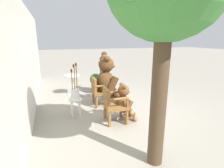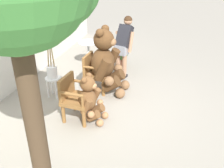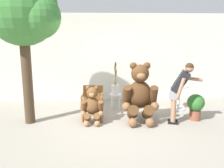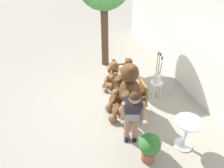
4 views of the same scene
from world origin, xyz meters
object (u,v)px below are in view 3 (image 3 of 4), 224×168
Objects in this scene: person_visitor at (180,88)px; patio_tree at (25,13)px; brush_bucket at (115,88)px; teddy_bear_large at (140,93)px; teddy_bear_small at (92,105)px; white_stool at (115,97)px; wooden_chair_right at (138,101)px; wooden_chair_left at (93,102)px; potted_plant at (196,105)px; round_side_table at (179,94)px.

person_visitor is 4.03m from patio_tree.
teddy_bear_large is at bearing -63.41° from brush_bucket.
white_stool is at bearing 58.84° from teddy_bear_small.
person_visitor is 2.00m from white_stool.
brush_bucket is (-0.53, 0.79, 0.18)m from wooden_chair_right.
person_visitor is (2.12, -0.45, 0.44)m from wooden_chair_left.
teddy_bear_small is (-0.01, -0.29, -0.00)m from wooden_chair_left.
patio_tree reaches higher than teddy_bear_large.
person_visitor reaches higher than teddy_bear_large.
wooden_chair_left is 0.24× the size of patio_tree.
potted_plant is (1.98, -1.05, 0.04)m from white_stool.
teddy_bear_large is at bearing 1.43° from teddy_bear_small.
white_stool is at bearing 140.33° from brush_bucket.
person_visitor reaches higher than teddy_bear_small.
patio_tree is at bearing 176.45° from teddy_bear_small.
wooden_chair_right is 0.24× the size of patio_tree.
wooden_chair_left is at bearing 88.34° from teddy_bear_small.
round_side_table reaches higher than white_stool.
teddy_bear_large is 1.49m from potted_plant.
teddy_bear_small is 1.01× the size of brush_bucket.
patio_tree is at bearing 176.07° from person_visitor.
patio_tree is at bearing 178.65° from teddy_bear_large.
teddy_bear_large is 1.62m from round_side_table.
white_stool is 0.68× the size of potted_plant.
white_stool is (-0.53, 1.06, -0.38)m from teddy_bear_large.
round_side_table is (0.37, 1.09, -0.46)m from person_visitor.
teddy_bear_large reaches higher than wooden_chair_left.
wooden_chair_right is 1.13m from person_visitor.
brush_bucket reaches higher than potted_plant.
brush_bucket reaches higher than wooden_chair_left.
brush_bucket is at bearing 175.17° from round_side_table.
person_visitor reaches higher than white_stool.
wooden_chair_left is 0.57× the size of person_visitor.
person_visitor is 1.63× the size of brush_bucket.
brush_bucket is 0.26× the size of patio_tree.
patio_tree reaches higher than white_stool.
teddy_bear_small is at bearing -121.16° from white_stool.
white_stool is 0.64× the size of round_side_table.
potted_plant is (2.63, -0.25, -0.07)m from wooden_chair_left.
white_stool is at bearing 123.96° from wooden_chair_right.
brush_bucket is at bearing 152.21° from potted_plant.
brush_bucket is 1.29× the size of round_side_table.
wooden_chair_right is at bearing 4.25° from patio_tree.
patio_tree is 5.23× the size of potted_plant.
patio_tree reaches higher than teddy_bear_small.
wooden_chair_right is 1.23m from teddy_bear_small.
potted_plant is at bearing 0.89° from teddy_bear_small.
brush_bucket is at bearing 139.77° from person_visitor.
white_stool is at bearing 116.60° from teddy_bear_large.
wooden_chair_right is at bearing 154.36° from person_visitor.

